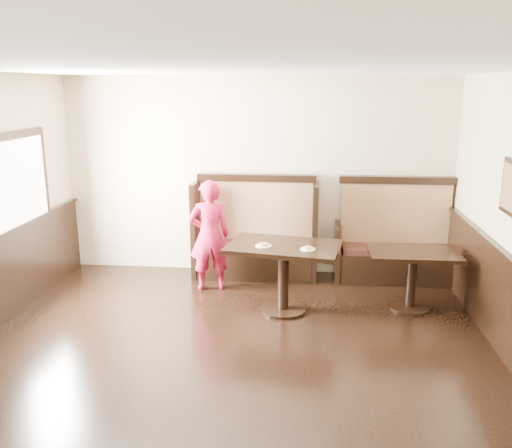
# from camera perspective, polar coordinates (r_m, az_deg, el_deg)

# --- Properties ---
(ground) EXTENTS (7.00, 7.00, 0.00)m
(ground) POSITION_cam_1_polar(r_m,az_deg,el_deg) (4.94, -3.95, -18.25)
(ground) COLOR black
(ground) RESTS_ON ground
(room_shell) EXTENTS (7.00, 7.00, 7.00)m
(room_shell) POSITION_cam_1_polar(r_m,az_deg,el_deg) (4.92, -7.02, -9.62)
(room_shell) COLOR beige
(room_shell) RESTS_ON ground
(booth_main) EXTENTS (1.75, 0.72, 1.45)m
(booth_main) POSITION_cam_1_polar(r_m,az_deg,el_deg) (7.73, -0.06, -1.65)
(booth_main) COLOR black
(booth_main) RESTS_ON ground
(booth_neighbor) EXTENTS (1.65, 0.72, 1.45)m
(booth_neighbor) POSITION_cam_1_polar(r_m,az_deg,el_deg) (7.81, 14.34, -2.30)
(booth_neighbor) COLOR black
(booth_neighbor) RESTS_ON ground
(table_main) EXTENTS (1.43, 1.03, 0.83)m
(table_main) POSITION_cam_1_polar(r_m,az_deg,el_deg) (6.47, 2.92, -3.86)
(table_main) COLOR black
(table_main) RESTS_ON ground
(table_neighbor) EXTENTS (1.07, 0.71, 0.74)m
(table_neighbor) POSITION_cam_1_polar(r_m,az_deg,el_deg) (6.83, 16.15, -4.23)
(table_neighbor) COLOR black
(table_neighbor) RESTS_ON ground
(child) EXTENTS (0.62, 0.49, 1.48)m
(child) POSITION_cam_1_polar(r_m,az_deg,el_deg) (7.17, -4.92, -1.21)
(child) COLOR #CA1540
(child) RESTS_ON ground
(pizza_plate_left) EXTENTS (0.19, 0.19, 0.04)m
(pizza_plate_left) POSITION_cam_1_polar(r_m,az_deg,el_deg) (6.35, 0.79, -2.24)
(pizza_plate_left) COLOR white
(pizza_plate_left) RESTS_ON table_main
(pizza_plate_right) EXTENTS (0.18, 0.18, 0.03)m
(pizza_plate_right) POSITION_cam_1_polar(r_m,az_deg,el_deg) (6.25, 5.47, -2.58)
(pizza_plate_right) COLOR white
(pizza_plate_right) RESTS_ON table_main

